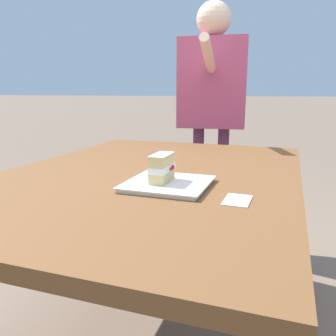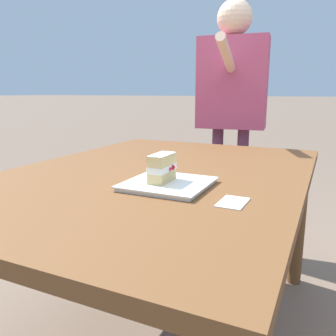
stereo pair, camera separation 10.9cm
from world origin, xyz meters
The scene contains 7 objects.
ground_plane centered at (0.00, 0.00, 0.00)m, with size 160.00×160.00×0.00m, color #76614F.
patio_table centered at (0.00, 0.00, 0.64)m, with size 1.52×1.07×0.72m.
dessert_plate centered at (0.18, 0.13, 0.73)m, with size 0.26×0.26×0.02m.
cake_slice centered at (0.19, 0.11, 0.78)m, with size 0.11×0.07×0.09m.
dessert_fork centered at (-0.05, 0.01, 0.72)m, with size 0.14×0.13×0.01m.
paper_napkin centered at (0.26, 0.36, 0.72)m, with size 0.11×0.07×0.00m.
diner_person centered at (-1.04, 0.00, 1.04)m, with size 0.57×0.44×1.56m.
Camera 2 is at (1.15, 0.58, 1.02)m, focal length 37.13 mm.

